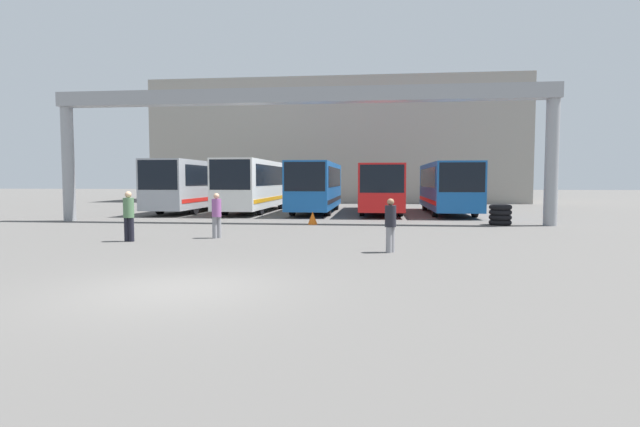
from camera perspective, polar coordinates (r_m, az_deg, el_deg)
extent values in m
plane|color=#514F4C|center=(10.21, -16.11, -8.29)|extent=(200.00, 200.00, 0.00)
cube|color=gray|center=(51.38, 2.14, 7.90)|extent=(34.83, 12.00, 11.45)
cylinder|color=gray|center=(28.75, -26.83, 5.03)|extent=(0.60, 0.60, 5.82)
cylinder|color=gray|center=(25.36, 24.96, 5.29)|extent=(0.60, 0.60, 5.82)
cube|color=gray|center=(24.69, -2.71, 13.30)|extent=(24.33, 0.80, 0.70)
cube|color=#999EA5|center=(34.97, -13.94, 3.30)|extent=(2.51, 12.12, 2.98)
cube|color=black|center=(29.39, -18.07, 4.21)|extent=(2.31, 0.06, 1.67)
cube|color=black|center=(34.97, -13.95, 4.21)|extent=(2.54, 10.30, 1.25)
cube|color=red|center=(34.99, -13.91, 1.74)|extent=(2.54, 11.51, 0.24)
cylinder|color=black|center=(32.29, -17.82, 0.87)|extent=(0.28, 1.06, 1.06)
cylinder|color=black|center=(31.45, -14.18, 0.86)|extent=(0.28, 1.06, 1.06)
cylinder|color=black|center=(38.57, -13.68, 1.41)|extent=(0.28, 1.06, 1.06)
cylinder|color=black|center=(37.87, -10.56, 1.41)|extent=(0.28, 1.06, 1.06)
cube|color=silver|center=(33.48, -7.42, 3.37)|extent=(2.51, 11.55, 2.99)
cube|color=black|center=(27.92, -10.27, 4.40)|extent=(2.31, 0.06, 1.68)
cube|color=black|center=(33.48, -7.43, 4.33)|extent=(2.54, 9.82, 1.26)
cube|color=orange|center=(33.50, -7.41, 1.74)|extent=(2.54, 10.97, 0.24)
cylinder|color=black|center=(30.70, -10.83, 0.81)|extent=(0.28, 1.03, 1.03)
cylinder|color=black|center=(30.12, -6.85, 0.79)|extent=(0.28, 1.03, 1.03)
cylinder|color=black|center=(36.91, -7.85, 1.35)|extent=(0.28, 1.03, 1.03)
cylinder|color=black|center=(36.43, -4.51, 1.34)|extent=(0.28, 1.03, 1.03)
cube|color=#1959A5|center=(32.25, -0.43, 3.25)|extent=(2.44, 10.57, 2.84)
cube|color=black|center=(27.02, -1.77, 4.23)|extent=(2.25, 0.06, 1.59)
cube|color=black|center=(32.24, -0.43, 4.18)|extent=(2.47, 8.99, 1.19)
cube|color=black|center=(32.27, -0.43, 1.64)|extent=(2.47, 10.04, 0.24)
cylinder|color=black|center=(29.51, -3.17, 0.69)|extent=(0.28, 0.97, 0.97)
cylinder|color=black|center=(29.23, 0.94, 0.66)|extent=(0.28, 0.97, 0.97)
cylinder|color=black|center=(35.35, -1.57, 1.22)|extent=(0.28, 0.97, 0.97)
cylinder|color=black|center=(35.12, 1.87, 1.20)|extent=(0.28, 0.97, 0.97)
cube|color=red|center=(32.54, 6.97, 3.09)|extent=(2.55, 11.62, 2.68)
cube|color=black|center=(26.75, 7.09, 3.97)|extent=(2.34, 0.06, 1.50)
cube|color=black|center=(32.53, 6.98, 3.95)|extent=(2.58, 9.87, 1.12)
cube|color=black|center=(32.56, 6.96, 1.58)|extent=(2.58, 11.03, 0.24)
cylinder|color=black|center=(29.34, 4.84, 0.75)|extent=(0.28, 1.05, 1.05)
cylinder|color=black|center=(29.36, 9.18, 0.71)|extent=(0.28, 1.05, 1.05)
cylinder|color=black|center=(35.83, 5.13, 1.31)|extent=(0.28, 1.05, 1.05)
cylinder|color=black|center=(35.85, 8.69, 1.28)|extent=(0.28, 1.05, 1.05)
cube|color=#1959A5|center=(32.26, 14.39, 3.08)|extent=(2.56, 10.44, 2.78)
cube|color=black|center=(27.11, 15.93, 4.00)|extent=(2.35, 0.06, 1.56)
cube|color=black|center=(32.26, 14.41, 3.99)|extent=(2.59, 8.88, 1.17)
cube|color=red|center=(32.28, 14.37, 1.50)|extent=(2.59, 9.92, 0.24)
cylinder|color=black|center=(29.26, 12.97, 0.63)|extent=(0.28, 1.03, 1.03)
cylinder|color=black|center=(29.60, 17.28, 0.59)|extent=(0.28, 1.03, 1.03)
cylinder|color=black|center=(35.07, 11.89, 1.17)|extent=(0.28, 1.03, 1.03)
cylinder|color=black|center=(35.35, 15.50, 1.13)|extent=(0.28, 1.03, 1.03)
cylinder|color=gray|center=(14.67, 7.88, -3.01)|extent=(0.17, 0.17, 0.75)
cylinder|color=gray|center=(14.79, 8.19, -2.95)|extent=(0.17, 0.17, 0.75)
cylinder|color=black|center=(14.66, 8.06, -0.31)|extent=(0.33, 0.33, 0.63)
sphere|color=#8C6647|center=(14.64, 8.08, 1.32)|extent=(0.20, 0.20, 0.20)
cylinder|color=black|center=(18.35, -20.77, -1.73)|extent=(0.19, 0.19, 0.82)
cylinder|color=black|center=(18.44, -21.19, -1.72)|extent=(0.19, 0.19, 0.82)
cylinder|color=#4C724C|center=(18.34, -21.04, 0.62)|extent=(0.36, 0.36, 0.68)
sphere|color=tan|center=(18.32, -21.07, 2.03)|extent=(0.22, 0.22, 0.22)
cylinder|color=gray|center=(18.51, -11.94, -1.58)|extent=(0.18, 0.18, 0.78)
cylinder|color=gray|center=(18.57, -11.49, -1.56)|extent=(0.18, 0.18, 0.78)
cylinder|color=#8C4C8C|center=(18.49, -11.74, 0.63)|extent=(0.34, 0.34, 0.65)
sphere|color=tan|center=(18.47, -11.76, 1.96)|extent=(0.21, 0.21, 0.21)
cone|color=orange|center=(23.72, -0.85, -0.51)|extent=(0.46, 0.46, 0.62)
torus|color=black|center=(24.94, 19.89, -0.96)|extent=(1.04, 1.04, 0.24)
torus|color=black|center=(24.92, 19.90, -0.41)|extent=(1.04, 1.04, 0.24)
torus|color=black|center=(24.90, 19.92, 0.14)|extent=(1.04, 1.04, 0.24)
torus|color=black|center=(24.89, 19.93, 0.69)|extent=(1.04, 1.04, 0.24)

